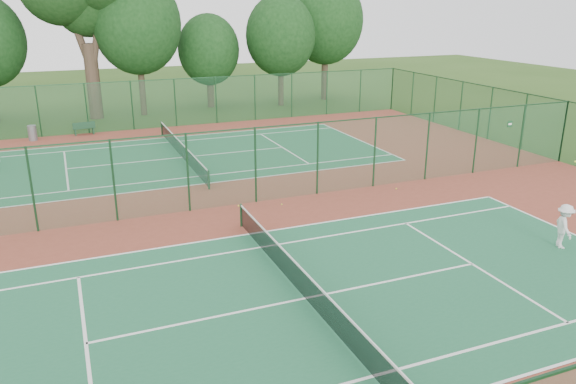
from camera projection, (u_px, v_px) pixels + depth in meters
The scene contains 16 objects.
ground at pixel (224, 206), 25.20m from camera, with size 120.00×120.00×0.00m, color #2C4C17.
red_pad at pixel (224, 206), 25.20m from camera, with size 40.00×36.00×0.01m, color brown.
court_near at pixel (305, 299), 17.30m from camera, with size 23.77×10.97×0.01m, color #1E603D.
court_far at pixel (182, 157), 33.10m from camera, with size 23.77×10.97×0.01m, color #1D5D37.
fence_north at pixel (154, 104), 40.43m from camera, with size 40.00×0.09×3.50m.
fence_east at pixel (563, 131), 31.79m from camera, with size 0.09×36.00×3.50m.
fence_divider at pixel (222, 169), 24.64m from camera, with size 40.00×0.09×3.50m.
tennis_net_near at pixel (305, 283), 17.13m from camera, with size 0.10×12.90×0.97m.
tennis_net_far at pixel (181, 149), 32.93m from camera, with size 0.10×12.90×0.97m.
player_near at pixel (564, 226), 20.68m from camera, with size 1.09×0.62×1.68m, color silver.
trash_bin at pixel (32, 133), 37.07m from camera, with size 0.56×0.56×1.01m, color slate.
bench at pixel (84, 128), 38.66m from camera, with size 1.51×0.56×0.91m.
stray_ball_a at pixel (282, 204), 25.33m from camera, with size 0.06×0.06×0.06m, color #CDD832.
stray_ball_b at pixel (396, 189), 27.43m from camera, with size 0.07×0.07×0.07m, color gold.
stray_ball_c at pixel (238, 206), 25.13m from camera, with size 0.07×0.07×0.07m, color yellow.
evergreen_row at pixel (149, 113), 46.66m from camera, with size 39.00×5.00×12.00m, color black, non-canonical shape.
Camera 1 is at (-6.26, -23.01, 8.67)m, focal length 35.00 mm.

